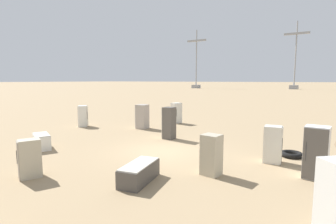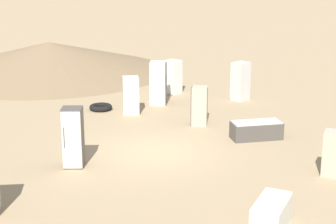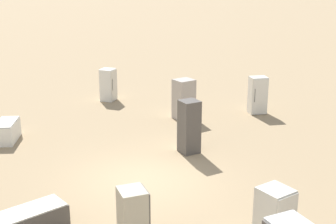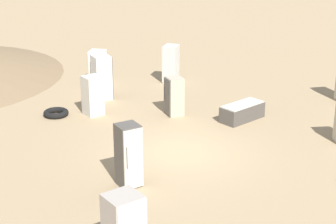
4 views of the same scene
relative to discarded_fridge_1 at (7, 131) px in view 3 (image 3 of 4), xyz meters
name	(u,v)px [view 3 (image 3 of 4)]	position (x,y,z in m)	size (l,w,h in m)	color
ground_plane	(142,179)	(5.63, 3.02, -0.38)	(1000.00, 1000.00, 0.00)	#9E8460
discarded_fridge_1	(7,131)	(0.00, 0.00, 0.00)	(1.64, 1.27, 0.77)	silver
discarded_fridge_2	(29,222)	(7.11, -0.83, -0.06)	(1.12, 1.97, 0.66)	#4C4742
discarded_fridge_3	(133,220)	(8.99, 1.16, 0.39)	(0.74, 0.72, 1.55)	#B2A88E
discarded_fridge_4	(258,95)	(1.87, 10.74, 0.46)	(0.83, 0.91, 1.70)	beige
discarded_fridge_5	(274,221)	(10.66, 3.97, 0.42)	(0.81, 0.74, 1.60)	beige
discarded_fridge_6	(189,127)	(4.40, 5.50, 0.58)	(0.69, 0.64, 1.94)	#4C4742
discarded_fridge_7	(108,85)	(-3.46, 5.61, 0.42)	(0.94, 0.93, 1.61)	silver
discarded_fridge_13	(184,99)	(0.92, 7.38, 0.50)	(0.85, 0.87, 1.77)	#A89E93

